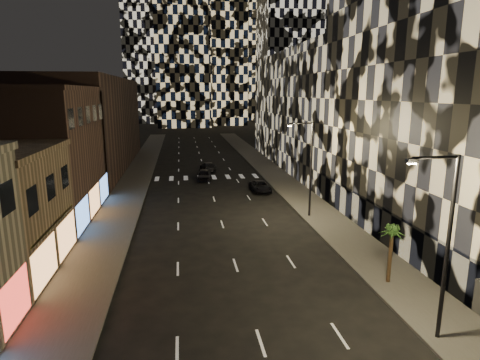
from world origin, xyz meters
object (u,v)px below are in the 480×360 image
object	(u,v)px
car_dark_midlane	(204,175)
car_dark_rightlane	(260,186)
streetlight_near	(444,236)
streetlight_far	(309,163)
palm_tree	(392,235)
car_dark_oncoming	(208,166)

from	to	relation	value
car_dark_midlane	car_dark_rightlane	bearing A→B (deg)	-44.39
streetlight_near	car_dark_midlane	world-z (taller)	streetlight_near
streetlight_near	streetlight_far	size ratio (longest dim) A/B	1.00
streetlight_far	palm_tree	bearing A→B (deg)	-86.72
streetlight_near	palm_tree	size ratio (longest dim) A/B	2.40
car_dark_oncoming	car_dark_rightlane	xyz separation A→B (m)	(5.37, -14.19, -0.04)
car_dark_midlane	car_dark_rightlane	size ratio (longest dim) A/B	0.94
streetlight_near	palm_tree	distance (m)	6.26
car_dark_oncoming	palm_tree	xyz separation A→B (m)	(8.67, -38.99, 2.56)
streetlight_far	car_dark_midlane	world-z (taller)	streetlight_far
car_dark_midlane	palm_tree	bearing A→B (deg)	-67.73
palm_tree	car_dark_midlane	bearing A→B (deg)	106.60
streetlight_far	car_dark_midlane	distance (m)	20.81
car_dark_oncoming	car_dark_rightlane	size ratio (longest dim) A/B	1.02
palm_tree	car_dark_oncoming	bearing A→B (deg)	102.53
car_dark_midlane	palm_tree	distance (m)	33.92
streetlight_near	car_dark_oncoming	size ratio (longest dim) A/B	1.92
streetlight_far	car_dark_rightlane	world-z (taller)	streetlight_far
streetlight_near	car_dark_rightlane	bearing A→B (deg)	94.63
palm_tree	car_dark_rightlane	bearing A→B (deg)	97.57
streetlight_far	car_dark_oncoming	bearing A→B (deg)	107.55
car_dark_rightlane	palm_tree	distance (m)	25.16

